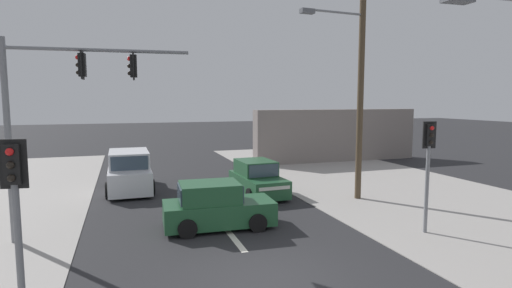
% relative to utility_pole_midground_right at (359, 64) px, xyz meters
% --- Properties ---
extents(ground_plane, '(140.00, 140.00, 0.00)m').
position_rel_utility_pole_midground_right_xyz_m(ground_plane, '(-6.26, -6.12, -5.72)').
color(ground_plane, '#28282B').
extents(lane_dash_mid, '(0.20, 2.40, 0.01)m').
position_rel_utility_pole_midground_right_xyz_m(lane_dash_mid, '(-6.26, -3.12, -5.72)').
color(lane_dash_mid, silver).
rests_on(lane_dash_mid, ground).
extents(lane_dash_far, '(0.20, 2.40, 0.01)m').
position_rel_utility_pole_midground_right_xyz_m(lane_dash_far, '(-6.26, 1.88, -5.72)').
color(lane_dash_far, silver).
rests_on(lane_dash_far, ground).
extents(kerb_right_verge, '(10.00, 44.00, 0.02)m').
position_rel_utility_pole_midground_right_xyz_m(kerb_right_verge, '(2.74, -4.12, -5.71)').
color(kerb_right_verge, '#A39E99').
rests_on(kerb_right_verge, ground).
extents(utility_pole_midground_right, '(3.78, 0.47, 10.70)m').
position_rel_utility_pole_midground_right_xyz_m(utility_pole_midground_right, '(0.00, 0.00, 0.00)').
color(utility_pole_midground_right, '#4C3D2B').
rests_on(utility_pole_midground_right, ground).
extents(traffic_signal_mast, '(5.28, 0.53, 6.00)m').
position_rel_utility_pole_midground_right_xyz_m(traffic_signal_mast, '(-11.23, -1.50, -1.57)').
color(traffic_signal_mast, slate).
rests_on(traffic_signal_mast, ground).
extents(pedestal_signal_right_kerb, '(0.44, 0.30, 3.56)m').
position_rel_utility_pole_midground_right_xyz_m(pedestal_signal_right_kerb, '(-0.33, -4.57, -3.30)').
color(pedestal_signal_right_kerb, slate).
rests_on(pedestal_signal_right_kerb, ground).
extents(pedestal_signal_left_kerb, '(0.44, 0.30, 3.56)m').
position_rel_utility_pole_midground_right_xyz_m(pedestal_signal_left_kerb, '(-11.14, -6.98, -3.30)').
color(pedestal_signal_left_kerb, slate).
rests_on(pedestal_signal_left_kerb, ground).
extents(shopfront_wall_far, '(12.00, 1.00, 3.60)m').
position_rel_utility_pole_midground_right_xyz_m(shopfront_wall_far, '(4.74, 9.88, -3.92)').
color(shopfront_wall_far, gray).
rests_on(shopfront_wall_far, ground).
extents(hatchback_oncoming_mid, '(3.71, 1.93, 1.53)m').
position_rel_utility_pole_midground_right_xyz_m(hatchback_oncoming_mid, '(-6.52, -1.92, -5.02)').
color(hatchback_oncoming_mid, '#235633').
rests_on(hatchback_oncoming_mid, ground).
extents(suv_kerbside_parked, '(2.08, 4.55, 1.90)m').
position_rel_utility_pole_midground_right_xyz_m(suv_kerbside_parked, '(-9.16, 4.76, -4.84)').
color(suv_kerbside_parked, silver).
rests_on(suv_kerbside_parked, ground).
extents(hatchback_oncoming_near, '(1.92, 3.71, 1.53)m').
position_rel_utility_pole_midground_right_xyz_m(hatchback_oncoming_near, '(-3.74, 2.08, -5.02)').
color(hatchback_oncoming_near, '#235633').
rests_on(hatchback_oncoming_near, ground).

